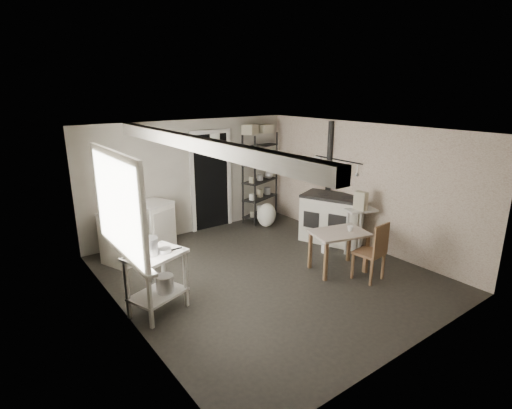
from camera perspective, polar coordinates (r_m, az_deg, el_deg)
floor at (r=6.55m, az=1.59°, el=-9.87°), size 5.00×5.00×0.00m
ceiling at (r=5.91m, az=1.77°, el=10.57°), size 5.00×5.00×0.00m
wall_back at (r=8.18m, az=-9.27°, el=3.82°), size 4.50×0.02×2.30m
wall_front at (r=4.56m, az=21.68°, el=-7.36°), size 4.50×0.02×2.30m
wall_left at (r=5.12m, az=-18.56°, el=-4.46°), size 0.02×5.00×2.30m
wall_right at (r=7.69m, az=14.97°, el=2.67°), size 0.02×5.00×2.30m
window at (r=5.21m, az=-19.30°, el=-0.13°), size 0.12×1.76×1.28m
doorway at (r=8.40m, az=-6.40°, el=3.21°), size 0.96×0.10×2.08m
ceiling_beam at (r=5.27m, az=-8.65°, el=8.59°), size 0.18×5.00×0.18m
wallpaper_panel at (r=7.68m, az=14.92°, el=2.66°), size 0.01×5.00×2.30m
utensil_rail at (r=7.94m, az=11.53°, el=6.27°), size 0.06×1.20×0.44m
prep_table at (r=5.51m, az=-13.93°, el=-11.07°), size 0.87×0.75×0.84m
stockpot at (r=5.29m, az=-15.04°, el=-5.93°), size 0.25×0.25×0.25m
saucepan at (r=5.34m, az=-12.88°, el=-6.61°), size 0.20×0.20×0.09m
bucket at (r=5.53m, az=-12.87°, el=-11.07°), size 0.27×0.27×0.26m
base_cabinets at (r=7.39m, az=-16.37°, el=-3.58°), size 1.48×1.04×0.89m
mixing_bowl at (r=7.26m, az=-16.27°, el=0.19°), size 0.35×0.35×0.07m
counter_cup at (r=7.02m, az=-18.99°, el=-0.48°), size 0.14×0.14×0.10m
shelf_rack at (r=8.90m, az=0.59°, el=3.73°), size 0.99×0.64×1.94m
shelf_jar at (r=8.68m, az=-0.70°, el=6.19°), size 0.11×0.11×0.18m
storage_box_a at (r=8.60m, az=-0.83°, el=10.44°), size 0.37×0.36×0.20m
storage_box_b at (r=8.87m, az=1.32°, el=10.49°), size 0.28×0.26×0.18m
stove at (r=7.87m, az=10.92°, el=-2.12°), size 1.05×1.33×0.92m
stovepipe at (r=8.08m, az=10.47°, el=6.78°), size 0.10×0.10×1.29m
side_ledge at (r=7.42m, az=14.56°, el=-3.60°), size 0.61×0.45×0.83m
oats_box at (r=7.21m, az=14.74°, el=0.65°), size 0.16×0.23×0.32m
work_table at (r=6.66m, az=11.67°, el=-6.19°), size 1.01×0.82×0.67m
table_cup at (r=6.58m, az=13.35°, el=-2.63°), size 0.10×0.10×0.09m
chair at (r=6.44m, az=15.86°, el=-6.28°), size 0.43×0.45×0.95m
flour_sack at (r=8.60m, az=1.52°, el=-1.63°), size 0.50×0.45×0.51m
floor_crock at (r=7.42m, az=9.79°, el=-6.23°), size 0.16×0.16×0.16m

